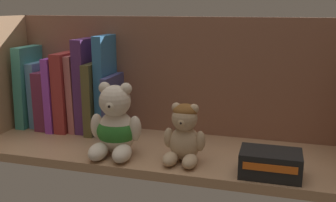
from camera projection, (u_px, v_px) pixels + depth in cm
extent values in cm
cube|color=#A87F5B|center=(155.00, 152.00, 89.36)|extent=(81.62, 25.30, 2.00)
cube|color=#8E5D48|center=(170.00, 79.00, 98.19)|extent=(84.02, 1.20, 31.34)
cube|color=teal|center=(32.00, 85.00, 105.23)|extent=(3.46, 12.89, 21.58)
cube|color=#5C90BF|center=(42.00, 93.00, 104.99)|extent=(2.32, 10.01, 17.35)
cube|color=#6C2949|center=(52.00, 98.00, 104.39)|extent=(3.48, 13.08, 15.32)
cube|color=purple|center=(62.00, 92.00, 103.13)|extent=(1.98, 14.75, 19.10)
cube|color=#9E3030|center=(71.00, 90.00, 102.22)|extent=(3.15, 14.00, 20.31)
cube|color=#C26B6B|center=(80.00, 92.00, 101.57)|extent=(2.09, 11.98, 19.78)
cube|color=#532A67|center=(89.00, 85.00, 100.38)|extent=(2.83, 11.85, 23.91)
cube|color=brown|center=(99.00, 96.00, 100.34)|extent=(2.22, 14.58, 18.05)
cube|color=teal|center=(108.00, 84.00, 98.83)|extent=(2.38, 11.41, 24.82)
cube|color=#43457F|center=(116.00, 103.00, 99.40)|extent=(1.61, 14.83, 15.07)
ellipsoid|color=beige|center=(117.00, 132.00, 85.24)|extent=(8.24, 7.57, 9.70)
sphere|color=beige|center=(115.00, 101.00, 83.06)|extent=(6.90, 6.90, 6.90)
sphere|color=beige|center=(105.00, 88.00, 83.35)|extent=(2.59, 2.59, 2.59)
sphere|color=beige|center=(126.00, 89.00, 82.40)|extent=(2.59, 2.59, 2.59)
sphere|color=beige|center=(111.00, 106.00, 80.84)|extent=(2.59, 2.59, 2.59)
sphere|color=black|center=(110.00, 106.00, 79.96)|extent=(0.91, 0.91, 0.91)
ellipsoid|color=beige|center=(98.00, 152.00, 82.14)|extent=(4.35, 6.74, 3.45)
ellipsoid|color=beige|center=(122.00, 154.00, 81.09)|extent=(4.35, 6.74, 3.45)
ellipsoid|color=beige|center=(97.00, 126.00, 85.35)|extent=(3.00, 3.00, 5.60)
ellipsoid|color=beige|center=(135.00, 128.00, 83.63)|extent=(3.00, 3.00, 5.60)
ellipsoid|color=#2A7228|center=(117.00, 131.00, 85.18)|extent=(8.92, 8.24, 6.79)
ellipsoid|color=tan|center=(185.00, 143.00, 81.37)|extent=(6.42, 5.89, 7.55)
sphere|color=tan|center=(185.00, 118.00, 79.68)|extent=(5.37, 5.37, 5.37)
sphere|color=tan|center=(176.00, 107.00, 80.09)|extent=(2.01, 2.01, 2.01)
sphere|color=tan|center=(194.00, 109.00, 78.97)|extent=(2.01, 2.01, 2.01)
sphere|color=tan|center=(182.00, 122.00, 78.00)|extent=(2.01, 2.01, 2.01)
sphere|color=black|center=(181.00, 123.00, 77.34)|extent=(0.70, 0.70, 0.70)
ellipsoid|color=tan|center=(170.00, 159.00, 79.26)|extent=(3.18, 5.13, 2.69)
ellipsoid|color=tan|center=(190.00, 161.00, 78.03)|extent=(3.18, 5.13, 2.69)
ellipsoid|color=tan|center=(169.00, 138.00, 81.80)|extent=(2.25, 2.25, 4.36)
ellipsoid|color=tan|center=(200.00, 141.00, 79.79)|extent=(2.25, 2.25, 4.36)
ellipsoid|color=brown|center=(185.00, 111.00, 79.68)|extent=(5.10, 5.10, 2.95)
cube|color=black|center=(270.00, 163.00, 74.14)|extent=(11.56, 7.45, 4.96)
cube|color=orange|center=(270.00, 168.00, 70.44)|extent=(9.82, 0.16, 1.39)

